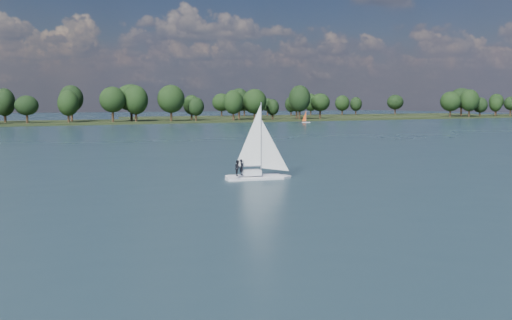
{
  "coord_description": "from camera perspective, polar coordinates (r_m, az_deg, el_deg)",
  "views": [
    {
      "loc": [
        -19.62,
        -14.99,
        8.08
      ],
      "look_at": [
        5.36,
        33.94,
        2.5
      ],
      "focal_mm": 40.0,
      "sensor_mm": 36.0,
      "label": 1
    }
  ],
  "objects": [
    {
      "name": "far_shore_back",
      "position": [
        328.55,
        6.12,
        4.36
      ],
      "size": [
        220.0,
        30.0,
        1.4
      ],
      "primitive_type": "cube",
      "color": "black",
      "rests_on": "ground"
    },
    {
      "name": "ground",
      "position": [
        116.93,
        -17.33,
        1.57
      ],
      "size": [
        700.0,
        700.0,
        0.0
      ],
      "primitive_type": "plane",
      "color": "#233342",
      "rests_on": "ground"
    },
    {
      "name": "sailboat",
      "position": [
        59.57,
        -0.09,
        0.29
      ],
      "size": [
        6.64,
        2.88,
        8.45
      ],
      "rotation": [
        0.0,
        0.0,
        -0.17
      ],
      "color": "white",
      "rests_on": "ground"
    },
    {
      "name": "dinghy_orange",
      "position": [
        228.04,
        5.03,
        4.05
      ],
      "size": [
        3.35,
        1.97,
        5.02
      ],
      "rotation": [
        0.0,
        0.0,
        -0.25
      ],
      "color": "silver",
      "rests_on": "ground"
    },
    {
      "name": "treeline",
      "position": [
        223.82,
        -23.33,
        5.32
      ],
      "size": [
        562.07,
        73.71,
        18.21
      ],
      "color": "black",
      "rests_on": "ground"
    },
    {
      "name": "far_shore",
      "position": [
        227.98,
        -22.13,
        3.34
      ],
      "size": [
        660.0,
        40.0,
        1.5
      ],
      "primitive_type": "cube",
      "color": "black",
      "rests_on": "ground"
    }
  ]
}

